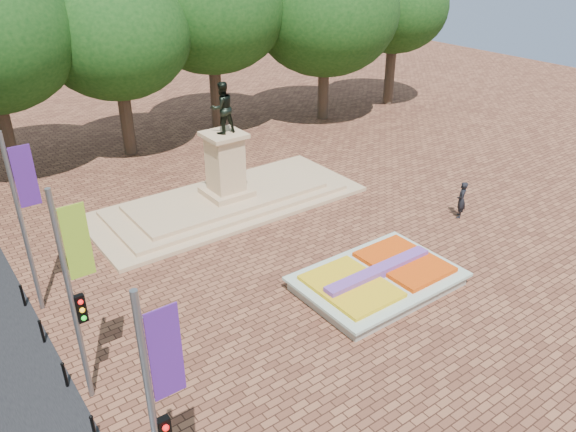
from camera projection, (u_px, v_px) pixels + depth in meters
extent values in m
plane|color=brown|center=(326.00, 273.00, 23.37)|extent=(90.00, 90.00, 0.00)
cube|color=gray|center=(377.00, 282.00, 22.36)|extent=(6.00, 4.00, 0.45)
cube|color=beige|center=(378.00, 277.00, 22.24)|extent=(6.30, 4.30, 0.12)
cube|color=#EB570D|center=(404.00, 262.00, 22.94)|extent=(2.60, 3.40, 0.22)
cube|color=yellow|center=(351.00, 286.00, 21.42)|extent=(2.60, 3.40, 0.18)
cube|color=#63338E|center=(378.00, 272.00, 22.13)|extent=(5.20, 0.55, 0.38)
cube|color=tan|center=(227.00, 203.00, 29.06)|extent=(14.00, 6.00, 0.20)
cube|color=tan|center=(227.00, 199.00, 28.97)|extent=(12.00, 5.00, 0.20)
cube|color=tan|center=(227.00, 196.00, 28.87)|extent=(10.00, 4.00, 0.20)
cube|color=tan|center=(227.00, 192.00, 28.76)|extent=(2.20, 2.20, 0.30)
cube|color=tan|center=(225.00, 163.00, 28.05)|extent=(1.50, 1.50, 2.80)
cube|color=tan|center=(224.00, 135.00, 27.36)|extent=(1.90, 1.90, 0.20)
imported|color=black|center=(222.00, 108.00, 26.73)|extent=(1.22, 0.95, 2.50)
cylinder|color=#33231C|center=(9.00, 146.00, 31.15)|extent=(0.80, 0.80, 4.00)
cylinder|color=#33231C|center=(129.00, 123.00, 34.82)|extent=(0.80, 0.80, 4.00)
ellipsoid|color=black|center=(119.00, 45.00, 32.66)|extent=(8.80, 8.80, 7.48)
cylinder|color=#33231C|center=(227.00, 104.00, 38.50)|extent=(0.80, 0.80, 4.00)
ellipsoid|color=black|center=(223.00, 33.00, 36.34)|extent=(8.80, 8.80, 7.48)
cylinder|color=#33231C|center=(307.00, 88.00, 42.17)|extent=(0.80, 0.80, 4.00)
ellipsoid|color=black|center=(308.00, 23.00, 40.01)|extent=(8.80, 8.80, 7.48)
cylinder|color=#33231C|center=(374.00, 75.00, 45.84)|extent=(0.80, 0.80, 4.00)
ellipsoid|color=black|center=(379.00, 15.00, 43.69)|extent=(8.80, 8.80, 7.48)
cylinder|color=slate|center=(155.00, 428.00, 11.75)|extent=(0.16, 0.16, 7.00)
cube|color=#4B1D7B|center=(166.00, 353.00, 11.16)|extent=(0.70, 0.04, 2.20)
cylinder|color=slate|center=(72.00, 302.00, 15.69)|extent=(0.16, 0.16, 7.00)
cube|color=#86AB22|center=(77.00, 242.00, 15.10)|extent=(0.70, 0.04, 2.20)
cylinder|color=slate|center=(23.00, 227.00, 19.63)|extent=(0.16, 0.16, 7.00)
cube|color=#4B1D7B|center=(25.00, 176.00, 19.04)|extent=(0.70, 0.04, 2.20)
cube|color=black|center=(81.00, 308.00, 15.94)|extent=(0.28, 0.18, 0.90)
cylinder|color=black|center=(94.00, 429.00, 15.55)|extent=(0.10, 0.10, 0.90)
sphere|color=black|center=(91.00, 417.00, 15.33)|extent=(0.12, 0.12, 0.12)
cylinder|color=black|center=(65.00, 376.00, 17.41)|extent=(0.10, 0.10, 0.90)
sphere|color=black|center=(62.00, 364.00, 17.19)|extent=(0.12, 0.12, 0.12)
cylinder|color=black|center=(42.00, 332.00, 19.27)|extent=(0.10, 0.10, 0.90)
sphere|color=black|center=(39.00, 321.00, 19.05)|extent=(0.12, 0.12, 0.12)
cylinder|color=black|center=(23.00, 296.00, 21.13)|extent=(0.10, 0.10, 0.90)
sphere|color=black|center=(20.00, 286.00, 20.92)|extent=(0.12, 0.12, 0.12)
imported|color=black|center=(461.00, 200.00, 27.48)|extent=(0.81, 0.76, 1.86)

